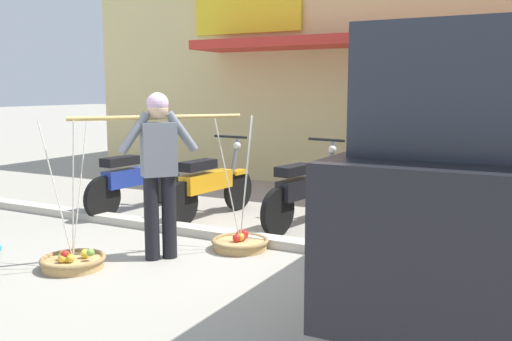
{
  "coord_description": "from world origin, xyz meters",
  "views": [
    {
      "loc": [
        3.02,
        -4.74,
        1.73
      ],
      "look_at": [
        0.15,
        0.6,
        0.85
      ],
      "focal_mm": 39.58,
      "sensor_mm": 36.0,
      "label": 1
    }
  ],
  "objects_px": {
    "fruit_basket_left_side": "(240,242)",
    "wooden_crate": "(394,212)",
    "fruit_basket_right_side": "(73,261)",
    "motorcycle_third_in_row": "(305,191)",
    "motorcycle_nearest_shop": "(134,180)",
    "fruit_vendor": "(159,164)",
    "motorcycle_second_in_row": "(210,185)"
  },
  "relations": [
    {
      "from": "fruit_basket_left_side",
      "to": "fruit_basket_right_side",
      "type": "relative_size",
      "value": 1.0
    },
    {
      "from": "fruit_vendor",
      "to": "motorcycle_third_in_row",
      "type": "relative_size",
      "value": 0.94
    },
    {
      "from": "fruit_basket_right_side",
      "to": "motorcycle_third_in_row",
      "type": "xyz_separation_m",
      "value": [
        1.31,
        2.63,
        0.38
      ]
    },
    {
      "from": "fruit_vendor",
      "to": "motorcycle_nearest_shop",
      "type": "relative_size",
      "value": 0.93
    },
    {
      "from": "fruit_basket_right_side",
      "to": "wooden_crate",
      "type": "xyz_separation_m",
      "value": [
        2.28,
        3.28,
        0.08
      ]
    },
    {
      "from": "fruit_basket_right_side",
      "to": "motorcycle_third_in_row",
      "type": "height_order",
      "value": "fruit_basket_right_side"
    },
    {
      "from": "wooden_crate",
      "to": "fruit_vendor",
      "type": "bearing_deg",
      "value": -123.61
    },
    {
      "from": "motorcycle_second_in_row",
      "to": "wooden_crate",
      "type": "height_order",
      "value": "motorcycle_second_in_row"
    },
    {
      "from": "fruit_basket_left_side",
      "to": "wooden_crate",
      "type": "relative_size",
      "value": 3.3
    },
    {
      "from": "motorcycle_third_in_row",
      "to": "wooden_crate",
      "type": "distance_m",
      "value": 1.2
    },
    {
      "from": "motorcycle_nearest_shop",
      "to": "motorcycle_second_in_row",
      "type": "xyz_separation_m",
      "value": [
        1.17,
        0.16,
        0.0
      ]
    },
    {
      "from": "wooden_crate",
      "to": "fruit_basket_right_side",
      "type": "bearing_deg",
      "value": -124.84
    },
    {
      "from": "fruit_basket_left_side",
      "to": "motorcycle_second_in_row",
      "type": "distance_m",
      "value": 1.6
    },
    {
      "from": "fruit_basket_left_side",
      "to": "motorcycle_nearest_shop",
      "type": "bearing_deg",
      "value": 157.39
    },
    {
      "from": "motorcycle_nearest_shop",
      "to": "motorcycle_third_in_row",
      "type": "height_order",
      "value": "same"
    },
    {
      "from": "fruit_vendor",
      "to": "fruit_basket_right_side",
      "type": "bearing_deg",
      "value": -129.3
    },
    {
      "from": "motorcycle_second_in_row",
      "to": "motorcycle_nearest_shop",
      "type": "bearing_deg",
      "value": -172.41
    },
    {
      "from": "fruit_basket_left_side",
      "to": "motorcycle_second_in_row",
      "type": "xyz_separation_m",
      "value": [
        -1.1,
        1.1,
        0.38
      ]
    },
    {
      "from": "fruit_vendor",
      "to": "fruit_basket_right_side",
      "type": "distance_m",
      "value": 1.25
    },
    {
      "from": "fruit_basket_left_side",
      "to": "motorcycle_nearest_shop",
      "type": "relative_size",
      "value": 0.8
    },
    {
      "from": "wooden_crate",
      "to": "motorcycle_second_in_row",
      "type": "bearing_deg",
      "value": -159.88
    },
    {
      "from": "fruit_basket_right_side",
      "to": "wooden_crate",
      "type": "bearing_deg",
      "value": 55.16
    },
    {
      "from": "fruit_basket_right_side",
      "to": "motorcycle_second_in_row",
      "type": "xyz_separation_m",
      "value": [
        0.0,
        2.44,
        0.38
      ]
    },
    {
      "from": "fruit_basket_right_side",
      "to": "fruit_vendor",
      "type": "bearing_deg",
      "value": 50.7
    },
    {
      "from": "fruit_vendor",
      "to": "fruit_basket_right_side",
      "type": "xyz_separation_m",
      "value": [
        -0.55,
        -0.67,
        -0.9
      ]
    },
    {
      "from": "fruit_vendor",
      "to": "motorcycle_nearest_shop",
      "type": "bearing_deg",
      "value": 136.68
    },
    {
      "from": "fruit_vendor",
      "to": "wooden_crate",
      "type": "relative_size",
      "value": 3.85
    },
    {
      "from": "fruit_vendor",
      "to": "motorcycle_second_in_row",
      "type": "xyz_separation_m",
      "value": [
        -0.55,
        1.77,
        -0.53
      ]
    },
    {
      "from": "fruit_vendor",
      "to": "fruit_basket_left_side",
      "type": "relative_size",
      "value": 1.17
    },
    {
      "from": "fruit_basket_left_side",
      "to": "motorcycle_third_in_row",
      "type": "bearing_deg",
      "value": 80.61
    },
    {
      "from": "motorcycle_nearest_shop",
      "to": "motorcycle_third_in_row",
      "type": "relative_size",
      "value": 1.01
    },
    {
      "from": "fruit_vendor",
      "to": "fruit_basket_right_side",
      "type": "height_order",
      "value": "fruit_vendor"
    }
  ]
}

